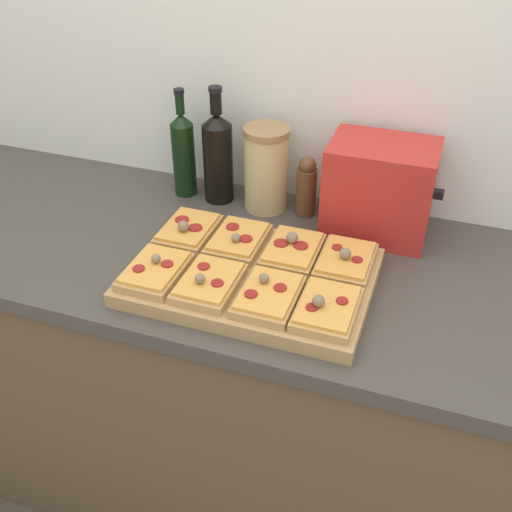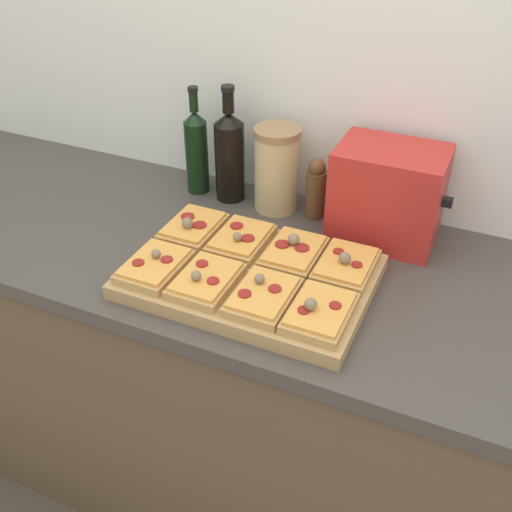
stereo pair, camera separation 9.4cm
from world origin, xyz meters
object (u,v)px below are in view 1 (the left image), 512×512
at_px(olive_oil_bottle, 183,153).
at_px(wine_bottle, 218,156).
at_px(pepper_mill, 306,187).
at_px(toaster_oven, 379,189).
at_px(grain_jar_tall, 266,169).
at_px(cutting_board, 252,277).

distance_m(olive_oil_bottle, wine_bottle, 0.10).
bearing_deg(wine_bottle, pepper_mill, -0.00).
bearing_deg(toaster_oven, pepper_mill, 172.86).
height_order(grain_jar_tall, toaster_oven, toaster_oven).
xyz_separation_m(cutting_board, grain_jar_tall, (-0.08, 0.33, 0.10)).
bearing_deg(wine_bottle, toaster_oven, -3.12).
height_order(cutting_board, grain_jar_tall, grain_jar_tall).
bearing_deg(toaster_oven, grain_jar_tall, 175.47).
height_order(olive_oil_bottle, grain_jar_tall, olive_oil_bottle).
relative_size(cutting_board, pepper_mill, 3.24).
relative_size(olive_oil_bottle, grain_jar_tall, 1.32).
bearing_deg(cutting_board, toaster_oven, 54.56).
xyz_separation_m(cutting_board, wine_bottle, (-0.21, 0.33, 0.11)).
height_order(wine_bottle, pepper_mill, wine_bottle).
bearing_deg(grain_jar_tall, toaster_oven, -4.53).
distance_m(cutting_board, wine_bottle, 0.41).
height_order(cutting_board, pepper_mill, pepper_mill).
xyz_separation_m(wine_bottle, grain_jar_tall, (0.14, 0.00, -0.02)).
height_order(wine_bottle, toaster_oven, wine_bottle).
bearing_deg(toaster_oven, olive_oil_bottle, 177.47).
height_order(cutting_board, olive_oil_bottle, olive_oil_bottle).
xyz_separation_m(cutting_board, toaster_oven, (0.22, 0.31, 0.10)).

